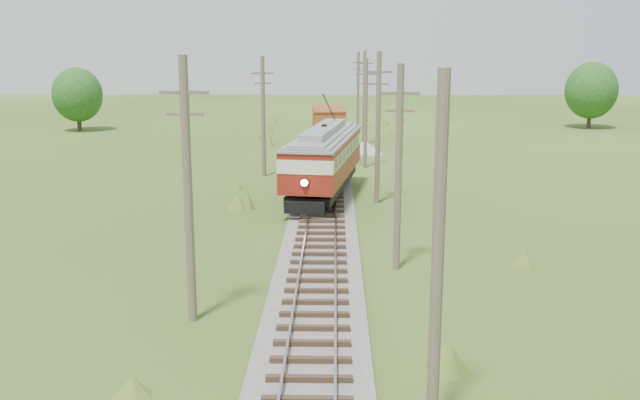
{
  "coord_description": "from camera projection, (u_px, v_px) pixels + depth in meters",
  "views": [
    {
      "loc": [
        0.7,
        -11.06,
        9.25
      ],
      "look_at": [
        0.0,
        20.55,
        2.43
      ],
      "focal_mm": 40.0,
      "sensor_mm": 36.0,
      "label": 1
    }
  ],
  "objects": [
    {
      "name": "railbed_main",
      "position": [
        325.0,
        190.0,
        45.96
      ],
      "size": [
        3.6,
        96.0,
        0.57
      ],
      "color": "#605B54",
      "rests_on": "ground"
    },
    {
      "name": "streetcar",
      "position": [
        324.0,
        155.0,
        43.45
      ],
      "size": [
        4.87,
        13.24,
        5.99
      ],
      "rotation": [
        0.0,
        0.0,
        -0.14
      ],
      "color": "black",
      "rests_on": "ground"
    },
    {
      "name": "gondola",
      "position": [
        328.0,
        122.0,
        68.54
      ],
      "size": [
        3.34,
        9.09,
        2.98
      ],
      "rotation": [
        0.0,
        0.0,
        0.05
      ],
      "color": "black",
      "rests_on": "ground"
    },
    {
      "name": "gravel_pile",
      "position": [
        366.0,
        147.0,
        63.13
      ],
      "size": [
        3.1,
        3.29,
        1.13
      ],
      "color": "gray",
      "rests_on": "ground"
    },
    {
      "name": "utility_pole_r_1",
      "position": [
        438.0,
        258.0,
        16.67
      ],
      "size": [
        0.3,
        0.3,
        8.8
      ],
      "color": "brown",
      "rests_on": "ground"
    },
    {
      "name": "utility_pole_r_2",
      "position": [
        399.0,
        166.0,
        29.36
      ],
      "size": [
        1.6,
        0.3,
        8.6
      ],
      "color": "brown",
      "rests_on": "ground"
    },
    {
      "name": "utility_pole_r_3",
      "position": [
        378.0,
        127.0,
        42.03
      ],
      "size": [
        1.6,
        0.3,
        9.0
      ],
      "color": "brown",
      "rests_on": "ground"
    },
    {
      "name": "utility_pole_r_4",
      "position": [
        366.0,
        112.0,
        54.8
      ],
      "size": [
        1.6,
        0.3,
        8.4
      ],
      "color": "brown",
      "rests_on": "ground"
    },
    {
      "name": "utility_pole_r_5",
      "position": [
        364.0,
        97.0,
        67.44
      ],
      "size": [
        1.6,
        0.3,
        8.9
      ],
      "color": "brown",
      "rests_on": "ground"
    },
    {
      "name": "utility_pole_r_6",
      "position": [
        358.0,
        90.0,
        80.17
      ],
      "size": [
        1.6,
        0.3,
        8.7
      ],
      "color": "brown",
      "rests_on": "ground"
    },
    {
      "name": "utility_pole_l_a",
      "position": [
        188.0,
        189.0,
        23.62
      ],
      "size": [
        1.6,
        0.3,
        9.0
      ],
      "color": "brown",
      "rests_on": "ground"
    },
    {
      "name": "utility_pole_l_b",
      "position": [
        263.0,
        115.0,
        51.03
      ],
      "size": [
        1.6,
        0.3,
        8.6
      ],
      "color": "brown",
      "rests_on": "ground"
    },
    {
      "name": "tree_mid_a",
      "position": [
        77.0,
        95.0,
        78.98
      ],
      "size": [
        5.46,
        5.46,
        7.03
      ],
      "color": "#38281C",
      "rests_on": "ground"
    },
    {
      "name": "tree_mid_b",
      "position": [
        591.0,
        90.0,
        81.58
      ],
      "size": [
        5.88,
        5.88,
        7.57
      ],
      "color": "#38281C",
      "rests_on": "ground"
    }
  ]
}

